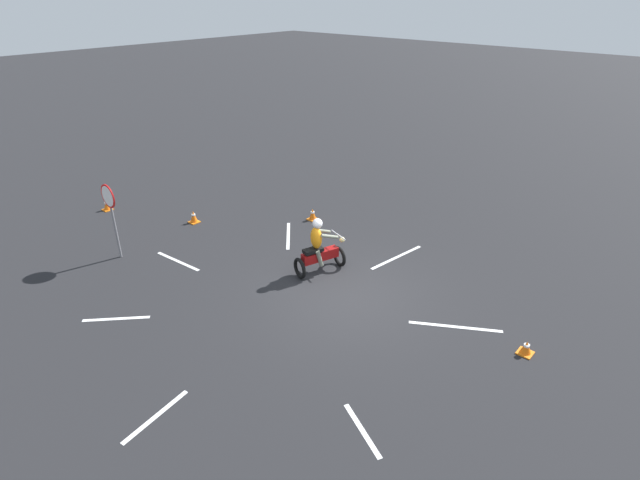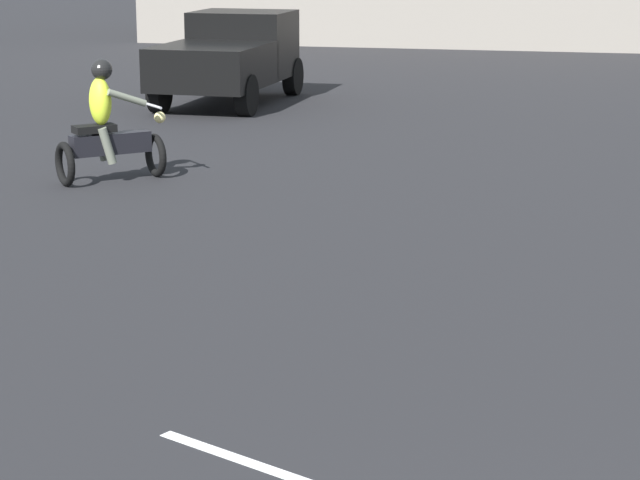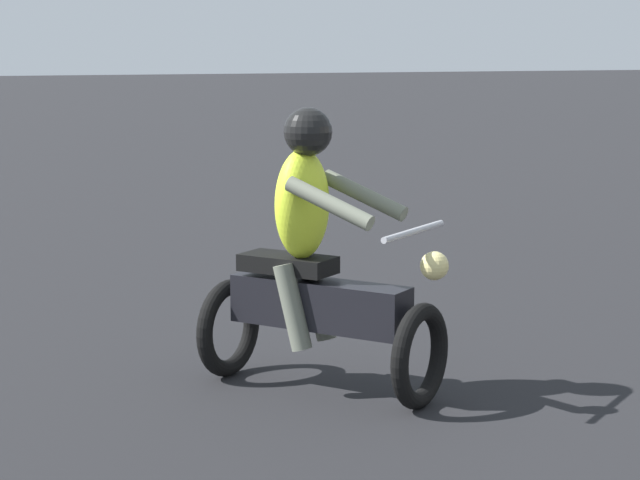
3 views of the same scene
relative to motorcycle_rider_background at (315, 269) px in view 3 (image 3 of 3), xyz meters
The scene contains 1 object.
motorcycle_rider_background is the anchor object (origin of this frame).
Camera 3 is at (-0.47, 9.78, 2.09)m, focal length 70.00 mm.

